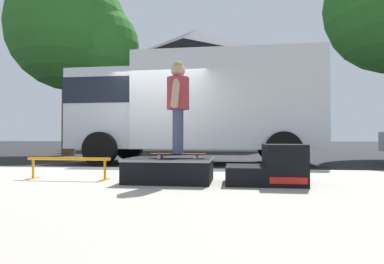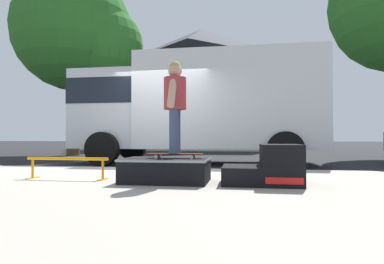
# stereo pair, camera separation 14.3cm
# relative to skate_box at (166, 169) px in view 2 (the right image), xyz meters

# --- Properties ---
(ground_plane) EXTENTS (140.00, 140.00, 0.00)m
(ground_plane) POSITION_rel_skate_box_xyz_m (-1.04, 2.56, -0.30)
(ground_plane) COLOR black
(sidewalk_slab) EXTENTS (50.00, 5.00, 0.12)m
(sidewalk_slab) POSITION_rel_skate_box_xyz_m (-1.04, -0.44, -0.24)
(sidewalk_slab) COLOR #A8A093
(sidewalk_slab) RESTS_ON ground
(skate_box) EXTENTS (1.19, 0.80, 0.33)m
(skate_box) POSITION_rel_skate_box_xyz_m (0.00, 0.00, 0.00)
(skate_box) COLOR black
(skate_box) RESTS_ON sidewalk_slab
(kicker_ramp) EXTENTS (1.02, 0.75, 0.53)m
(kicker_ramp) POSITION_rel_skate_box_xyz_m (1.39, -0.00, 0.04)
(kicker_ramp) COLOR black
(kicker_ramp) RESTS_ON sidewalk_slab
(grind_rail) EXTENTS (1.29, 0.28, 0.33)m
(grind_rail) POSITION_rel_skate_box_xyz_m (-1.54, 0.07, 0.06)
(grind_rail) COLOR orange
(grind_rail) RESTS_ON sidewalk_slab
(skateboard) EXTENTS (0.78, 0.22, 0.07)m
(skateboard) POSITION_rel_skate_box_xyz_m (0.12, 0.02, 0.21)
(skateboard) COLOR #4C1E14
(skateboard) RESTS_ON skate_box
(skater_kid) EXTENTS (0.32, 0.67, 1.30)m
(skater_kid) POSITION_rel_skate_box_xyz_m (0.12, 0.02, 0.98)
(skater_kid) COLOR #3F4766
(skater_kid) RESTS_ON skateboard
(box_truck) EXTENTS (6.91, 2.63, 3.05)m
(box_truck) POSITION_rel_skate_box_xyz_m (-0.28, 4.76, 1.40)
(box_truck) COLOR silver
(box_truck) RESTS_ON ground
(street_tree_main) EXTENTS (5.54, 5.04, 7.85)m
(street_tree_main) POSITION_rel_skate_box_xyz_m (-5.81, 8.30, 4.87)
(street_tree_main) COLOR brown
(street_tree_main) RESTS_ON ground
(house_behind) EXTENTS (9.54, 8.23, 8.40)m
(house_behind) POSITION_rel_skate_box_xyz_m (-1.73, 17.46, 3.94)
(house_behind) COLOR silver
(house_behind) RESTS_ON ground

